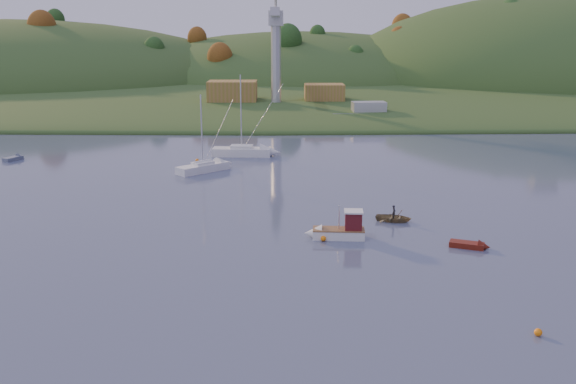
{
  "coord_description": "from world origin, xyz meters",
  "views": [
    {
      "loc": [
        3.47,
        -24.18,
        18.52
      ],
      "look_at": [
        3.97,
        37.48,
        2.86
      ],
      "focal_mm": 40.0,
      "sensor_mm": 36.0,
      "label": 1
    }
  ],
  "objects_px": {
    "red_tender": "(475,246)",
    "sailboat_near": "(203,167)",
    "canoe": "(394,218)",
    "grey_dinghy": "(17,158)",
    "fishing_boat": "(335,230)",
    "sailboat_far": "(242,151)"
  },
  "relations": [
    {
      "from": "red_tender",
      "to": "sailboat_near",
      "type": "bearing_deg",
      "value": 152.96
    },
    {
      "from": "canoe",
      "to": "grey_dinghy",
      "type": "height_order",
      "value": "grey_dinghy"
    },
    {
      "from": "red_tender",
      "to": "grey_dinghy",
      "type": "xyz_separation_m",
      "value": [
        -55.83,
        39.82,
        0.01
      ]
    },
    {
      "from": "grey_dinghy",
      "to": "fishing_boat",
      "type": "bearing_deg",
      "value": -102.58
    },
    {
      "from": "fishing_boat",
      "to": "grey_dinghy",
      "type": "relative_size",
      "value": 1.59
    },
    {
      "from": "sailboat_near",
      "to": "sailboat_far",
      "type": "xyz_separation_m",
      "value": [
        4.51,
        11.11,
        0.09
      ]
    },
    {
      "from": "sailboat_near",
      "to": "grey_dinghy",
      "type": "distance_m",
      "value": 29.64
    },
    {
      "from": "sailboat_far",
      "to": "grey_dinghy",
      "type": "bearing_deg",
      "value": -171.82
    },
    {
      "from": "fishing_boat",
      "to": "red_tender",
      "type": "distance_m",
      "value": 12.36
    },
    {
      "from": "fishing_boat",
      "to": "canoe",
      "type": "bearing_deg",
      "value": -136.15
    },
    {
      "from": "sailboat_far",
      "to": "red_tender",
      "type": "relative_size",
      "value": 3.33
    },
    {
      "from": "canoe",
      "to": "grey_dinghy",
      "type": "bearing_deg",
      "value": 75.14
    },
    {
      "from": "sailboat_near",
      "to": "red_tender",
      "type": "bearing_deg",
      "value": -91.75
    },
    {
      "from": "sailboat_near",
      "to": "grey_dinghy",
      "type": "height_order",
      "value": "sailboat_near"
    },
    {
      "from": "sailboat_near",
      "to": "sailboat_far",
      "type": "relative_size",
      "value": 0.85
    },
    {
      "from": "fishing_boat",
      "to": "canoe",
      "type": "height_order",
      "value": "fishing_boat"
    },
    {
      "from": "sailboat_near",
      "to": "canoe",
      "type": "relative_size",
      "value": 2.91
    },
    {
      "from": "fishing_boat",
      "to": "sailboat_far",
      "type": "bearing_deg",
      "value": -70.7
    },
    {
      "from": "sailboat_far",
      "to": "sailboat_near",
      "type": "bearing_deg",
      "value": -108.39
    },
    {
      "from": "fishing_boat",
      "to": "sailboat_far",
      "type": "distance_m",
      "value": 40.97
    },
    {
      "from": "sailboat_far",
      "to": "grey_dinghy",
      "type": "xyz_separation_m",
      "value": [
        -32.89,
        -2.56,
        -0.52
      ]
    },
    {
      "from": "sailboat_near",
      "to": "grey_dinghy",
      "type": "xyz_separation_m",
      "value": [
        -28.38,
        8.55,
        -0.43
      ]
    }
  ]
}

